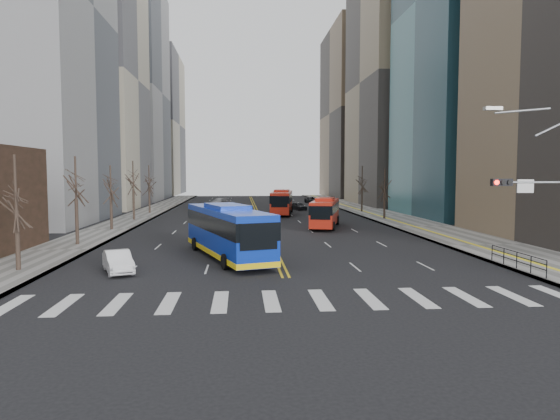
% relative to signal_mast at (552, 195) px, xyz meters
% --- Properties ---
extents(ground, '(220.00, 220.00, 0.00)m').
position_rel_signal_mast_xyz_m(ground, '(-13.77, -2.00, -4.86)').
color(ground, black).
extents(sidewalk_right, '(7.00, 130.00, 0.15)m').
position_rel_signal_mast_xyz_m(sidewalk_right, '(3.73, 43.00, -4.78)').
color(sidewalk_right, slate).
rests_on(sidewalk_right, ground).
extents(sidewalk_left, '(5.00, 130.00, 0.15)m').
position_rel_signal_mast_xyz_m(sidewalk_left, '(-30.27, 43.00, -4.78)').
color(sidewalk_left, slate).
rests_on(sidewalk_left, ground).
extents(crosswalk, '(26.70, 4.00, 0.01)m').
position_rel_signal_mast_xyz_m(crosswalk, '(-13.77, -2.00, -4.85)').
color(crosswalk, silver).
rests_on(crosswalk, ground).
extents(centerline, '(0.55, 100.00, 0.01)m').
position_rel_signal_mast_xyz_m(centerline, '(-13.77, 53.00, -4.85)').
color(centerline, gold).
rests_on(centerline, ground).
extents(office_towers, '(83.00, 134.00, 58.00)m').
position_rel_signal_mast_xyz_m(office_towers, '(-13.64, 66.51, 19.07)').
color(office_towers, gray).
rests_on(office_towers, ground).
extents(signal_mast, '(5.37, 0.37, 9.39)m').
position_rel_signal_mast_xyz_m(signal_mast, '(0.00, 0.00, 0.00)').
color(signal_mast, gray).
rests_on(signal_mast, ground).
extents(pedestrian_railing, '(0.06, 6.06, 1.02)m').
position_rel_signal_mast_xyz_m(pedestrian_railing, '(0.53, 4.00, -4.03)').
color(pedestrian_railing, black).
rests_on(pedestrian_railing, sidewalk_right).
extents(street_trees, '(35.20, 47.20, 7.60)m').
position_rel_signal_mast_xyz_m(street_trees, '(-20.94, 32.55, 0.02)').
color(street_trees, '#2E211C').
rests_on(street_trees, ground).
extents(blue_bus, '(6.67, 13.37, 3.80)m').
position_rel_signal_mast_xyz_m(blue_bus, '(-17.30, 10.18, -2.86)').
color(blue_bus, '#0C2DB4').
rests_on(blue_bus, ground).
extents(red_bus_near, '(5.00, 10.62, 3.31)m').
position_rel_signal_mast_xyz_m(red_bus_near, '(-7.00, 29.39, -3.01)').
color(red_bus_near, red).
rests_on(red_bus_near, ground).
extents(red_bus_far, '(4.24, 11.71, 3.62)m').
position_rel_signal_mast_xyz_m(red_bus_far, '(-10.33, 47.20, -2.84)').
color(red_bus_far, red).
rests_on(red_bus_far, ground).
extents(car_white, '(2.78, 4.28, 1.33)m').
position_rel_signal_mast_xyz_m(car_white, '(-23.72, 5.39, -4.19)').
color(car_white, white).
rests_on(car_white, ground).
extents(car_dark_mid, '(2.87, 4.09, 1.29)m').
position_rel_signal_mast_xyz_m(car_dark_mid, '(-6.86, 55.73, -4.21)').
color(car_dark_mid, black).
rests_on(car_dark_mid, ground).
extents(car_silver, '(3.79, 5.33, 1.43)m').
position_rel_signal_mast_xyz_m(car_silver, '(-20.23, 66.93, -4.14)').
color(car_silver, '#A9A8AE').
rests_on(car_silver, ground).
extents(car_dark_far, '(3.22, 4.80, 1.22)m').
position_rel_signal_mast_xyz_m(car_dark_far, '(-1.74, 74.80, -4.24)').
color(car_dark_far, black).
rests_on(car_dark_far, ground).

